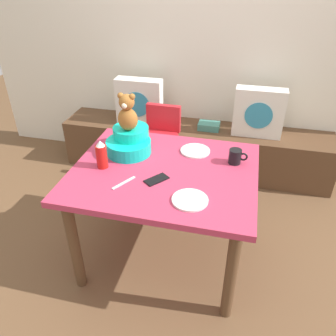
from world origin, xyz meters
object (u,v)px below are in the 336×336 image
dining_table (164,184)px  dinner_plate_far (195,151)px  pillow_floral_left (139,102)px  infant_seat_teal (129,142)px  cell_phone (157,179)px  coffee_mug (235,156)px  book_stack (209,126)px  highchair (160,140)px  teddy_bear (127,113)px  dinner_plate_near (190,200)px  ketchup_bottle (102,155)px  pillow_floral_right (259,113)px

dining_table → dinner_plate_far: dinner_plate_far is taller
pillow_floral_left → dining_table: bearing=-65.4°
dining_table → infant_seat_teal: infant_seat_teal is taller
cell_phone → coffee_mug: bearing=-106.4°
pillow_floral_left → book_stack: bearing=1.8°
book_stack → highchair: highchair is taller
pillow_floral_left → highchair: (0.31, -0.42, -0.16)m
pillow_floral_left → dinner_plate_far: 1.17m
book_stack → infant_seat_teal: infant_seat_teal is taller
teddy_bear → dinner_plate_near: teddy_bear is taller
dinner_plate_far → ketchup_bottle: bearing=-148.4°
highchair → dinner_plate_far: bearing=-53.0°
pillow_floral_right → dining_table: pillow_floral_right is taller
book_stack → dining_table: 1.24m
pillow_floral_right → infant_seat_teal: same height
dining_table → teddy_bear: teddy_bear is taller
coffee_mug → dinner_plate_near: size_ratio=0.60×
infant_seat_teal → ketchup_bottle: bearing=-113.5°
highchair → ketchup_bottle: size_ratio=4.27×
highchair → pillow_floral_left: bearing=126.7°
dinner_plate_far → dinner_plate_near: bearing=-83.4°
teddy_bear → coffee_mug: (0.70, 0.01, -0.23)m
teddy_bear → ketchup_bottle: 0.32m
pillow_floral_left → highchair: pillow_floral_left is taller
highchair → ketchup_bottle: ketchup_bottle is taller
pillow_floral_right → ketchup_bottle: (-0.95, -1.26, 0.15)m
coffee_mug → dinner_plate_near: (-0.21, -0.46, -0.04)m
teddy_bear → coffee_mug: teddy_bear is taller
pillow_floral_left → book_stack: pillow_floral_left is taller
infant_seat_teal → highchair: bearing=86.0°
dining_table → cell_phone: (-0.02, -0.12, 0.11)m
dinner_plate_far → cell_phone: 0.43m
book_stack → dinner_plate_far: bearing=-88.8°
pillow_floral_left → dinner_plate_far: size_ratio=2.20×
pillow_floral_left → cell_phone: (0.53, -1.32, 0.06)m
cell_phone → teddy_bear: bearing=-9.2°
pillow_floral_left → coffee_mug: (0.97, -1.02, 0.11)m
pillow_floral_right → dinner_plate_far: size_ratio=2.20×
teddy_bear → cell_phone: bearing=-47.7°
ketchup_bottle → dinner_plate_near: ketchup_bottle is taller
pillow_floral_right → dinner_plate_near: bearing=-103.5°
pillow_floral_left → dining_table: (0.55, -1.20, -0.05)m
pillow_floral_left → coffee_mug: pillow_floral_left is taller
dinner_plate_near → book_stack: bearing=93.2°
book_stack → cell_phone: 1.38m
ketchup_bottle → dinner_plate_near: 0.64m
pillow_floral_left → coffee_mug: bearing=-46.4°
highchair → cell_phone: highchair is taller
pillow_floral_right → cell_phone: 1.45m
teddy_bear → coffee_mug: 0.74m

